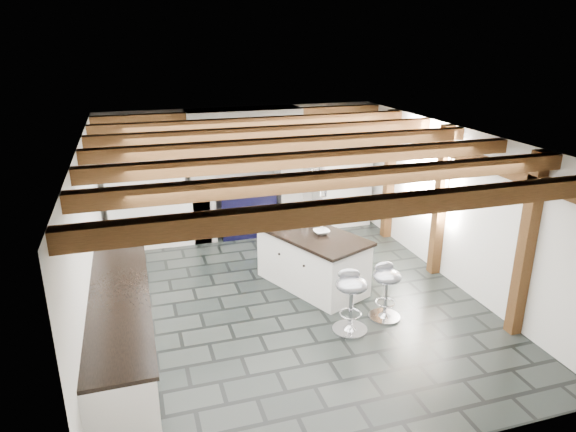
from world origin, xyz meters
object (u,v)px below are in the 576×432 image
object	(u,v)px
bar_stool_near	(386,285)
bar_stool_far	(351,294)
range_cooker	(246,210)
kitchen_island	(312,259)

from	to	relation	value
bar_stool_near	bar_stool_far	xyz separation A→B (m)	(-0.56, -0.15, 0.03)
bar_stool_near	bar_stool_far	bearing A→B (deg)	-160.10
range_cooker	bar_stool_far	size ratio (longest dim) A/B	1.23
range_cooker	bar_stool_near	world-z (taller)	range_cooker
range_cooker	kitchen_island	distance (m)	2.39
range_cooker	bar_stool_far	bearing A→B (deg)	-82.40
bar_stool_near	kitchen_island	bearing A→B (deg)	122.13
bar_stool_far	range_cooker	bearing A→B (deg)	114.74
range_cooker	kitchen_island	size ratio (longest dim) A/B	0.53
range_cooker	kitchen_island	bearing A→B (deg)	-79.23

